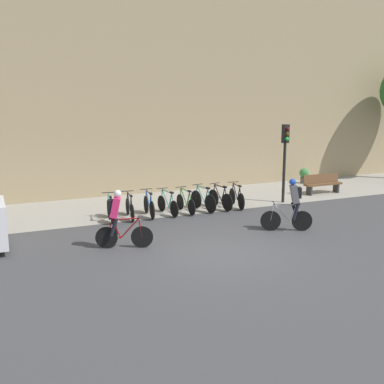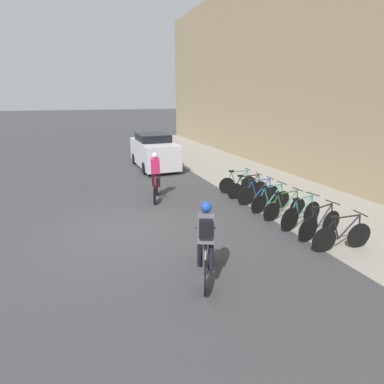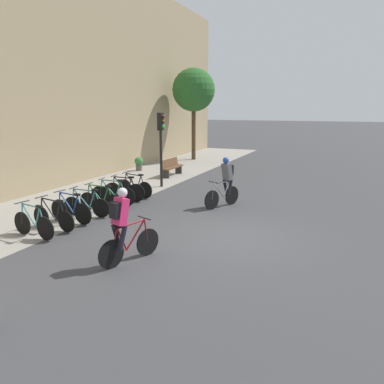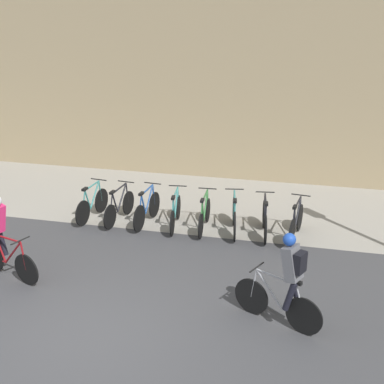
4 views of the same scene
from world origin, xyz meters
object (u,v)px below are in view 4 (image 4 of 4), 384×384
parked_bike_6 (265,220)px  parked_bike_4 (204,215)px  parked_bike_2 (147,209)px  parked_bike_3 (175,212)px  cyclist_grey (288,279)px  parked_bike_0 (92,204)px  parked_bike_1 (119,207)px  cyclist_pink (0,234)px  parked_bike_7 (296,223)px  parked_bike_5 (234,216)px

parked_bike_6 → parked_bike_4: bearing=-179.9°
parked_bike_2 → parked_bike_6: parked_bike_6 is taller
parked_bike_2 → parked_bike_3: 0.75m
cyclist_grey → parked_bike_3: cyclist_grey is taller
parked_bike_0 → parked_bike_3: size_ratio=0.96×
parked_bike_4 → parked_bike_6: bearing=0.1°
parked_bike_1 → parked_bike_6: bearing=0.0°
parked_bike_1 → parked_bike_6: size_ratio=1.01×
parked_bike_0 → parked_bike_4: (2.98, -0.00, -0.01)m
cyclist_pink → parked_bike_3: (2.79, 3.27, -0.56)m
parked_bike_2 → parked_bike_6: 2.98m
cyclist_pink → cyclist_grey: bearing=-4.9°
parked_bike_2 → parked_bike_7: (3.73, -0.00, -0.00)m
parked_bike_1 → parked_bike_3: size_ratio=0.99×
parked_bike_5 → parked_bike_6: bearing=-0.0°
parked_bike_2 → parked_bike_0: bearing=180.0°
cyclist_grey → parked_bike_5: size_ratio=1.07×
parked_bike_2 → parked_bike_7: size_ratio=0.99×
parked_bike_0 → parked_bike_6: bearing=0.0°
cyclist_pink → parked_bike_1: bearing=68.4°
parked_bike_1 → parked_bike_6: parked_bike_6 is taller
cyclist_pink → parked_bike_7: size_ratio=1.05×
parked_bike_0 → parked_bike_5: bearing=0.0°
parked_bike_3 → parked_bike_7: (2.98, 0.00, 0.01)m
parked_bike_0 → parked_bike_2: 1.49m
cyclist_pink → parked_bike_5: (4.28, 3.27, -0.53)m
cyclist_grey → parked_bike_2: 5.35m
cyclist_pink → parked_bike_3: 4.33m
parked_bike_2 → cyclist_pink: bearing=-121.9°
parked_bike_1 → cyclist_grey: bearing=-39.9°
parked_bike_3 → cyclist_pink: bearing=-130.5°
parked_bike_3 → parked_bike_7: bearing=0.0°
parked_bike_0 → cyclist_grey: bearing=-35.7°
cyclist_grey → parked_bike_6: bearing=101.6°
cyclist_grey → parked_bike_4: size_ratio=1.08×
cyclist_pink → parked_bike_5: size_ratio=1.06×
cyclist_pink → parked_bike_1: size_ratio=1.07×
parked_bike_1 → parked_bike_4: bearing=-0.0°
cyclist_pink → parked_bike_2: (2.04, 3.27, -0.55)m
parked_bike_4 → cyclist_grey: bearing=-59.0°
parked_bike_0 → parked_bike_7: parked_bike_7 is taller
cyclist_grey → parked_bike_4: (-2.26, 3.77, -0.56)m
parked_bike_0 → parked_bike_6: 4.47m
cyclist_pink → parked_bike_1: cyclist_pink is taller
parked_bike_2 → parked_bike_3: parked_bike_2 is taller
cyclist_pink → cyclist_grey: size_ratio=0.99×
cyclist_pink → parked_bike_4: (3.53, 3.27, -0.56)m
parked_bike_0 → parked_bike_1: size_ratio=0.96×
parked_bike_7 → cyclist_grey: bearing=-89.5°
parked_bike_2 → parked_bike_4: parked_bike_2 is taller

